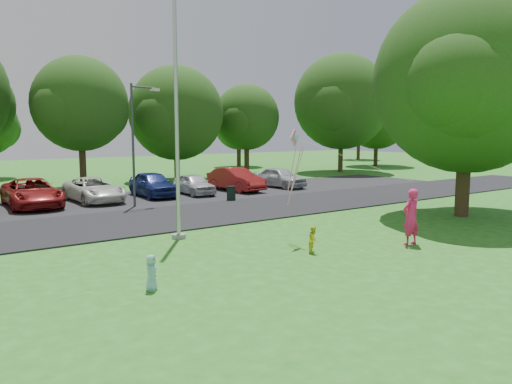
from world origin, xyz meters
TOP-DOWN VIEW (x-y plane):
  - ground at (0.00, 0.00)m, footprint 120.00×120.00m
  - park_road at (0.00, 9.00)m, footprint 60.00×6.00m
  - parking_strip at (0.00, 15.50)m, footprint 42.00×7.00m
  - flagpole at (-3.50, 5.00)m, footprint 0.50×0.50m
  - street_lamp at (-1.76, 12.94)m, footprint 1.72×0.58m
  - trash_can at (3.24, 12.01)m, footprint 0.52×0.52m
  - big_tree at (9.08, 1.72)m, footprint 8.98×8.25m
  - tree_row at (1.59, 24.23)m, footprint 64.35×11.94m
  - horizon_trees at (4.06, 33.88)m, footprint 77.46×7.20m
  - parked_cars at (-0.91, 15.58)m, footprint 20.02×5.20m
  - woman at (2.48, -0.50)m, footprint 0.73×0.50m
  - child_yellow at (-0.97, 0.57)m, footprint 0.53×0.50m
  - child_blue at (-6.73, 0.05)m, footprint 0.49×0.52m
  - kite at (-0.42, 2.11)m, footprint 3.25×2.92m

SIDE VIEW (x-z plane):
  - ground at x=0.00m, z-range 0.00..0.00m
  - park_road at x=0.00m, z-range 0.00..0.06m
  - parking_strip at x=0.00m, z-range 0.00..0.06m
  - trash_can at x=3.24m, z-range 0.00..0.83m
  - child_yellow at x=-0.97m, z-range 0.00..0.87m
  - child_blue at x=-6.73m, z-range 0.00..0.90m
  - parked_cars at x=-0.91m, z-range 0.02..1.48m
  - woman at x=2.48m, z-range 0.00..1.93m
  - kite at x=-0.42m, z-range 1.86..4.52m
  - street_lamp at x=-1.76m, z-range 0.62..6.82m
  - flagpole at x=-3.50m, z-range -0.83..9.17m
  - horizon_trees at x=4.06m, z-range 0.79..7.81m
  - tree_row at x=1.59m, z-range 0.27..11.15m
  - big_tree at x=9.08m, z-range 0.80..11.02m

